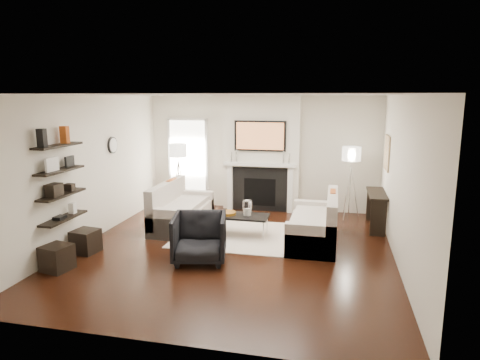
% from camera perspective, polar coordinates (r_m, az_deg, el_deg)
% --- Properties ---
extents(room_envelope, '(6.00, 6.00, 6.00)m').
position_cam_1_polar(room_envelope, '(7.31, -1.03, 0.66)').
color(room_envelope, black).
rests_on(room_envelope, ground).
extents(chimney_breast, '(1.80, 0.25, 2.70)m').
position_cam_1_polar(chimney_breast, '(10.09, 2.83, 3.53)').
color(chimney_breast, silver).
rests_on(chimney_breast, floor).
extents(fireplace_surround, '(1.30, 0.02, 1.04)m').
position_cam_1_polar(fireplace_surround, '(10.10, 2.65, -1.23)').
color(fireplace_surround, black).
rests_on(fireplace_surround, floor).
extents(firebox, '(0.75, 0.02, 0.65)m').
position_cam_1_polar(firebox, '(10.11, 2.65, -1.63)').
color(firebox, black).
rests_on(firebox, floor).
extents(mantel_pilaster_l, '(0.12, 0.08, 1.10)m').
position_cam_1_polar(mantel_pilaster_l, '(10.22, -1.35, -0.92)').
color(mantel_pilaster_l, white).
rests_on(mantel_pilaster_l, floor).
extents(mantel_pilaster_r, '(0.12, 0.08, 1.10)m').
position_cam_1_polar(mantel_pilaster_r, '(9.97, 6.70, -1.29)').
color(mantel_pilaster_r, white).
rests_on(mantel_pilaster_r, floor).
extents(mantel_shelf, '(1.70, 0.18, 0.07)m').
position_cam_1_polar(mantel_shelf, '(9.95, 2.63, 2.09)').
color(mantel_shelf, white).
rests_on(mantel_shelf, chimney_breast).
extents(tv_body, '(1.20, 0.06, 0.70)m').
position_cam_1_polar(tv_body, '(9.89, 2.69, 5.89)').
color(tv_body, black).
rests_on(tv_body, chimney_breast).
extents(tv_screen, '(1.10, 0.00, 0.62)m').
position_cam_1_polar(tv_screen, '(9.86, 2.66, 5.87)').
color(tv_screen, '#BF723F').
rests_on(tv_screen, tv_body).
extents(candlestick_l_tall, '(0.04, 0.04, 0.30)m').
position_cam_1_polar(candlestick_l_tall, '(10.04, -0.44, 3.25)').
color(candlestick_l_tall, silver).
rests_on(candlestick_l_tall, mantel_shelf).
extents(candlestick_l_short, '(0.04, 0.04, 0.24)m').
position_cam_1_polar(candlestick_l_short, '(10.07, -1.17, 3.10)').
color(candlestick_l_short, silver).
rests_on(candlestick_l_short, mantel_shelf).
extents(candlestick_r_tall, '(0.04, 0.04, 0.30)m').
position_cam_1_polar(candlestick_r_tall, '(9.85, 5.81, 3.04)').
color(candlestick_r_tall, silver).
rests_on(candlestick_r_tall, mantel_shelf).
extents(candlestick_r_short, '(0.04, 0.04, 0.24)m').
position_cam_1_polar(candlestick_r_short, '(9.84, 6.56, 2.84)').
color(candlestick_r_short, silver).
rests_on(candlestick_r_short, mantel_shelf).
extents(hallway_panel, '(0.90, 0.02, 2.10)m').
position_cam_1_polar(hallway_panel, '(10.70, -6.90, 2.28)').
color(hallway_panel, white).
rests_on(hallway_panel, floor).
extents(door_trim_l, '(0.06, 0.06, 2.16)m').
position_cam_1_polar(door_trim_l, '(10.85, -9.33, 2.33)').
color(door_trim_l, white).
rests_on(door_trim_l, floor).
extents(door_trim_r, '(0.06, 0.06, 2.16)m').
position_cam_1_polar(door_trim_r, '(10.53, -4.47, 2.18)').
color(door_trim_r, white).
rests_on(door_trim_r, floor).
extents(door_trim_top, '(1.02, 0.06, 0.06)m').
position_cam_1_polar(door_trim_top, '(10.57, -7.07, 8.05)').
color(door_trim_top, white).
rests_on(door_trim_top, wall_back).
extents(rug, '(2.60, 2.00, 0.01)m').
position_cam_1_polar(rug, '(8.41, 0.59, -7.40)').
color(rug, beige).
rests_on(rug, floor).
extents(loveseat_left_base, '(0.85, 1.80, 0.42)m').
position_cam_1_polar(loveseat_left_base, '(8.98, -7.70, -4.93)').
color(loveseat_left_base, '#BEB2A6').
rests_on(loveseat_left_base, floor).
extents(loveseat_left_back, '(0.18, 1.80, 0.80)m').
position_cam_1_polar(loveseat_left_back, '(9.02, -9.75, -2.85)').
color(loveseat_left_back, '#BEB2A6').
rests_on(loveseat_left_back, floor).
extents(loveseat_left_arm_n, '(0.85, 0.18, 0.60)m').
position_cam_1_polar(loveseat_left_arm_n, '(8.24, -9.67, -5.82)').
color(loveseat_left_arm_n, '#BEB2A6').
rests_on(loveseat_left_arm_n, floor).
extents(loveseat_left_arm_s, '(0.85, 0.18, 0.60)m').
position_cam_1_polar(loveseat_left_arm_s, '(9.70, -6.06, -3.15)').
color(loveseat_left_arm_s, '#BEB2A6').
rests_on(loveseat_left_arm_s, floor).
extents(loveseat_left_cushion, '(0.63, 1.44, 0.10)m').
position_cam_1_polar(loveseat_left_cushion, '(8.90, -7.44, -3.34)').
color(loveseat_left_cushion, '#BEB2A6').
rests_on(loveseat_left_cushion, loveseat_left_base).
extents(pillow_left_orange, '(0.10, 0.42, 0.42)m').
position_cam_1_polar(pillow_left_orange, '(9.25, -9.09, -1.19)').
color(pillow_left_orange, '#A54614').
rests_on(pillow_left_orange, loveseat_left_cushion).
extents(pillow_left_charcoal, '(0.10, 0.40, 0.40)m').
position_cam_1_polar(pillow_left_charcoal, '(8.71, -10.53, -2.07)').
color(pillow_left_charcoal, black).
rests_on(pillow_left_charcoal, loveseat_left_cushion).
extents(loveseat_right_base, '(0.85, 1.80, 0.42)m').
position_cam_1_polar(loveseat_right_base, '(8.08, 9.67, -6.82)').
color(loveseat_right_base, '#BEB2A6').
rests_on(loveseat_right_base, floor).
extents(loveseat_right_back, '(0.18, 1.80, 0.80)m').
position_cam_1_polar(loveseat_right_back, '(7.98, 12.16, -4.77)').
color(loveseat_right_back, '#BEB2A6').
rests_on(loveseat_right_back, floor).
extents(loveseat_right_arm_n, '(0.85, 0.18, 0.60)m').
position_cam_1_polar(loveseat_right_arm_n, '(7.28, 9.35, -8.08)').
color(loveseat_right_arm_n, '#BEB2A6').
rests_on(loveseat_right_arm_n, floor).
extents(loveseat_right_arm_s, '(0.85, 0.18, 0.60)m').
position_cam_1_polar(loveseat_right_arm_s, '(8.83, 9.98, -4.68)').
color(loveseat_right_arm_s, '#BEB2A6').
rests_on(loveseat_right_arm_s, floor).
extents(loveseat_right_cushion, '(0.63, 1.44, 0.10)m').
position_cam_1_polar(loveseat_right_cushion, '(8.01, 9.38, -5.04)').
color(loveseat_right_cushion, '#BEB2A6').
rests_on(loveseat_right_cushion, loveseat_right_base).
extents(pillow_right_orange, '(0.10, 0.42, 0.42)m').
position_cam_1_polar(pillow_right_orange, '(8.22, 12.24, -2.84)').
color(pillow_right_orange, '#A54614').
rests_on(pillow_right_orange, loveseat_right_cushion).
extents(pillow_right_charcoal, '(0.10, 0.40, 0.40)m').
position_cam_1_polar(pillow_right_charcoal, '(7.64, 12.19, -3.98)').
color(pillow_right_charcoal, black).
rests_on(pillow_right_charcoal, loveseat_right_cushion).
extents(coffee_table, '(1.10, 0.55, 0.04)m').
position_cam_1_polar(coffee_table, '(8.29, -0.03, -4.83)').
color(coffee_table, black).
rests_on(coffee_table, floor).
extents(coffee_leg_nw, '(0.02, 0.02, 0.38)m').
position_cam_1_polar(coffee_leg_nw, '(8.27, -3.77, -6.42)').
color(coffee_leg_nw, silver).
rests_on(coffee_leg_nw, floor).
extents(coffee_leg_ne, '(0.02, 0.02, 0.38)m').
position_cam_1_polar(coffee_leg_ne, '(8.05, 3.12, -6.89)').
color(coffee_leg_ne, silver).
rests_on(coffee_leg_ne, floor).
extents(coffee_leg_sw, '(0.02, 0.02, 0.38)m').
position_cam_1_polar(coffee_leg_sw, '(8.67, -2.95, -5.57)').
color(coffee_leg_sw, silver).
rests_on(coffee_leg_sw, floor).
extents(coffee_leg_se, '(0.02, 0.02, 0.38)m').
position_cam_1_polar(coffee_leg_se, '(8.47, 3.62, -5.99)').
color(coffee_leg_se, silver).
rests_on(coffee_leg_se, floor).
extents(hurricane_glass, '(0.18, 0.18, 0.31)m').
position_cam_1_polar(hurricane_glass, '(8.22, 0.99, -3.82)').
color(hurricane_glass, white).
rests_on(hurricane_glass, coffee_table).
extents(hurricane_candle, '(0.09, 0.09, 0.14)m').
position_cam_1_polar(hurricane_candle, '(8.23, 0.99, -4.26)').
color(hurricane_candle, white).
rests_on(hurricane_candle, coffee_table).
extents(copper_bowl, '(0.34, 0.34, 0.06)m').
position_cam_1_polar(copper_bowl, '(8.33, -1.71, -4.43)').
color(copper_bowl, '#B7731E').
rests_on(copper_bowl, coffee_table).
extents(armchair, '(0.99, 0.95, 0.87)m').
position_cam_1_polar(armchair, '(7.08, -5.44, -7.39)').
color(armchair, black).
rests_on(armchair, floor).
extents(lamp_left_post, '(0.02, 0.02, 1.20)m').
position_cam_1_polar(lamp_left_post, '(10.14, -8.14, -0.83)').
color(lamp_left_post, silver).
rests_on(lamp_left_post, floor).
extents(lamp_left_shade, '(0.40, 0.40, 0.30)m').
position_cam_1_polar(lamp_left_shade, '(10.00, -8.27, 3.94)').
color(lamp_left_shade, white).
rests_on(lamp_left_shade, lamp_left_post).
extents(lamp_left_leg_a, '(0.25, 0.02, 1.23)m').
position_cam_1_polar(lamp_left_leg_a, '(10.10, -7.56, -0.85)').
color(lamp_left_leg_a, silver).
rests_on(lamp_left_leg_a, floor).
extents(lamp_left_leg_b, '(0.14, 0.22, 1.23)m').
position_cam_1_polar(lamp_left_leg_b, '(10.25, -8.24, -0.70)').
color(lamp_left_leg_b, silver).
rests_on(lamp_left_leg_b, floor).
extents(lamp_left_leg_c, '(0.14, 0.22, 1.23)m').
position_cam_1_polar(lamp_left_leg_c, '(10.08, -8.62, -0.92)').
color(lamp_left_leg_c, silver).
rests_on(lamp_left_leg_c, floor).
extents(lamp_right_post, '(0.02, 0.02, 1.20)m').
position_cam_1_polar(lamp_right_post, '(9.74, 14.40, -1.56)').
color(lamp_right_post, silver).
rests_on(lamp_right_post, floor).
extents(lamp_right_shade, '(0.40, 0.40, 0.30)m').
position_cam_1_polar(lamp_right_shade, '(9.60, 14.64, 3.40)').
color(lamp_right_shade, white).
rests_on(lamp_right_shade, lamp_right_post).
extents(lamp_right_leg_a, '(0.25, 0.02, 1.23)m').
position_cam_1_polar(lamp_right_leg_a, '(9.75, 15.05, -1.59)').
color(lamp_right_leg_a, silver).
rests_on(lamp_right_leg_a, floor).
extents(lamp_right_leg_b, '(0.14, 0.22, 1.23)m').
position_cam_1_polar(lamp_right_leg_b, '(9.83, 14.07, -1.43)').
color(lamp_right_leg_b, silver).
rests_on(lamp_right_leg_b, floor).
extents(lamp_right_leg_c, '(0.14, 0.22, 1.23)m').
position_cam_1_polar(lamp_right_leg_c, '(9.65, 14.09, -1.67)').
color(lamp_right_leg_c, silver).
rests_on(lamp_right_leg_c, floor).
extents(console_top, '(0.35, 1.20, 0.04)m').
position_cam_1_polar(console_top, '(9.15, 17.80, -1.72)').
color(console_top, black).
rests_on(console_top, floor).
extents(console_leg_n, '(0.30, 0.04, 0.71)m').
position_cam_1_polar(console_leg_n, '(8.71, 17.96, -4.91)').
color(console_leg_n, black).
rests_on(console_leg_n, floor).
extents(console_leg_s, '(0.30, 0.04, 0.71)m').
position_cam_1_polar(console_leg_s, '(9.77, 17.39, -3.17)').
color(console_leg_s, black).
rests_on(console_leg_s, floor).
extents(wall_art, '(0.03, 0.70, 0.70)m').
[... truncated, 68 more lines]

